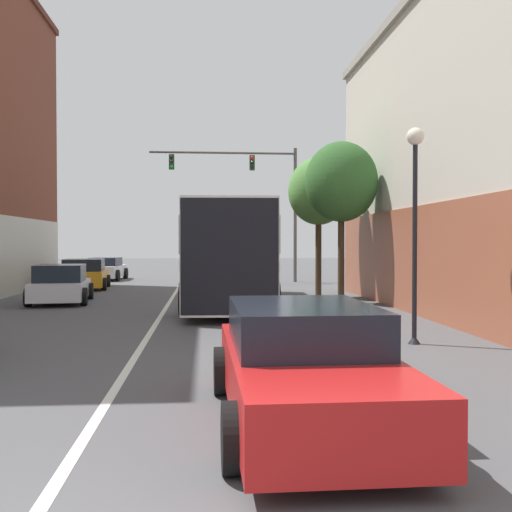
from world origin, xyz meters
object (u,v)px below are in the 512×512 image
at_px(parked_car_left_near, 61,285).
at_px(street_lamp, 415,206).
at_px(bus, 230,250).
at_px(parked_car_left_far, 84,275).
at_px(traffic_signal_gantry, 255,186).
at_px(street_tree_near, 341,182).
at_px(hatchback_foreground, 305,366).
at_px(parked_car_left_distant, 106,269).
at_px(street_tree_far, 319,192).

bearing_deg(parked_car_left_near, street_lamp, -140.65).
height_order(bus, parked_car_left_near, bus).
distance_m(parked_car_left_far, traffic_signal_gantry, 10.30).
relative_size(bus, street_tree_near, 1.98).
relative_size(bus, traffic_signal_gantry, 1.42).
xyz_separation_m(hatchback_foreground, street_tree_near, (3.62, 13.97, 3.60)).
bearing_deg(street_lamp, parked_car_left_far, 122.02).
distance_m(hatchback_foreground, parked_car_left_near, 15.93).
bearing_deg(traffic_signal_gantry, parked_car_left_far, -153.13).
relative_size(parked_car_left_far, parked_car_left_distant, 1.00).
bearing_deg(parked_car_left_far, street_lamp, -153.06).
bearing_deg(street_tree_far, parked_car_left_far, 153.76).
height_order(parked_car_left_far, street_tree_near, street_tree_near).
height_order(bus, street_tree_near, street_tree_near).
bearing_deg(parked_car_left_near, street_tree_far, -86.35).
xyz_separation_m(parked_car_left_near, street_lamp, (9.49, -9.41, 2.26)).
distance_m(hatchback_foreground, parked_car_left_distant, 28.73).
relative_size(parked_car_left_distant, street_lamp, 0.89).
bearing_deg(parked_car_left_distant, street_lamp, -153.00).
bearing_deg(bus, traffic_signal_gantry, -6.76).
height_order(bus, street_tree_far, street_tree_far).
relative_size(parked_car_left_near, street_tree_near, 0.70).
bearing_deg(parked_car_left_distant, street_tree_near, -139.92).
xyz_separation_m(traffic_signal_gantry, street_lamp, (1.74, -20.11, -2.32)).
bearing_deg(traffic_signal_gantry, street_tree_near, -79.21).
xyz_separation_m(bus, hatchback_foreground, (0.36, -13.77, -1.20)).
distance_m(parked_car_left_distant, traffic_signal_gantry, 9.86).
distance_m(bus, street_tree_far, 4.91).
height_order(hatchback_foreground, traffic_signal_gantry, traffic_signal_gantry).
height_order(traffic_signal_gantry, street_tree_near, traffic_signal_gantry).
bearing_deg(parked_car_left_distant, parked_car_left_far, -176.02).
bearing_deg(hatchback_foreground, parked_car_left_far, 17.08).
bearing_deg(street_tree_near, parked_car_left_far, 145.30).
distance_m(parked_car_left_far, street_tree_far, 11.69).
bearing_deg(street_tree_near, parked_car_left_distant, 127.07).
xyz_separation_m(parked_car_left_near, traffic_signal_gantry, (7.75, 10.71, 4.58)).
height_order(parked_car_left_far, parked_car_left_distant, parked_car_left_far).
xyz_separation_m(parked_car_left_distant, street_tree_near, (10.51, -13.92, 3.65)).
xyz_separation_m(street_lamp, street_tree_far, (0.04, 11.01, 1.22)).
distance_m(bus, parked_car_left_far, 9.88).
height_order(hatchback_foreground, parked_car_left_far, parked_car_left_far).
height_order(parked_car_left_distant, traffic_signal_gantry, traffic_signal_gantry).
distance_m(traffic_signal_gantry, street_lamp, 20.32).
bearing_deg(bus, street_lamp, -155.27).
relative_size(hatchback_foreground, parked_car_left_distant, 1.16).
bearing_deg(street_lamp, parked_car_left_distant, 114.00).
xyz_separation_m(hatchback_foreground, traffic_signal_gantry, (1.45, 25.34, 4.56)).
bearing_deg(bus, street_tree_near, -84.91).
bearing_deg(street_tree_near, street_lamp, -92.80).
relative_size(bus, parked_car_left_near, 2.81).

